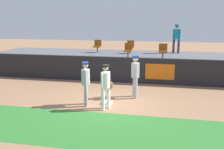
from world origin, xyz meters
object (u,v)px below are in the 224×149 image
at_px(player_coach_visitor, 135,74).
at_px(seat_front_right, 163,50).
at_px(player_runner_visitor, 86,81).
at_px(spectator_hooded, 177,36).
at_px(seat_back_left, 98,45).
at_px(player_fielder_home, 106,84).
at_px(seat_back_center, 130,46).
at_px(first_base, 107,102).
at_px(seat_front_center, 128,49).

relative_size(player_coach_visitor, seat_front_right, 2.19).
xyz_separation_m(player_runner_visitor, spectator_hooded, (3.72, 8.05, 1.24)).
bearing_deg(player_runner_visitor, player_coach_visitor, 110.29).
distance_m(player_runner_visitor, seat_back_left, 7.48).
distance_m(player_fielder_home, seat_front_right, 6.16).
bearing_deg(spectator_hooded, seat_back_center, 34.89).
xyz_separation_m(player_runner_visitor, player_coach_visitor, (1.79, 1.45, 0.05)).
relative_size(first_base, player_fielder_home, 0.23).
distance_m(seat_back_center, seat_front_center, 1.80).
distance_m(player_coach_visitor, seat_front_center, 4.20).
bearing_deg(player_coach_visitor, player_runner_visitor, -67.28).
height_order(player_fielder_home, seat_back_left, seat_back_left).
xyz_separation_m(player_runner_visitor, seat_back_left, (-1.45, 7.31, 0.62)).
bearing_deg(seat_front_center, spectator_hooded, 41.88).
bearing_deg(seat_front_right, seat_front_center, -179.99).
height_order(player_coach_visitor, seat_front_right, seat_front_right).
xyz_separation_m(player_fielder_home, spectator_hooded, (2.85, 8.32, 1.26)).
xyz_separation_m(player_fielder_home, seat_back_left, (-2.32, 7.59, 0.64)).
height_order(first_base, player_coach_visitor, player_coach_visitor).
bearing_deg(player_runner_visitor, spectator_hooded, 136.46).
distance_m(player_fielder_home, seat_front_center, 5.82).
relative_size(seat_back_left, spectator_hooded, 0.45).
relative_size(player_coach_visitor, seat_back_center, 2.19).
bearing_deg(seat_back_center, player_fielder_home, -89.26).
bearing_deg(player_coach_visitor, seat_back_left, -167.42).
bearing_deg(player_fielder_home, spectator_hooded, -170.39).
relative_size(seat_front_right, seat_back_left, 1.00).
height_order(first_base, player_fielder_home, player_fielder_home).
relative_size(first_base, player_coach_visitor, 0.22).
bearing_deg(seat_back_center, seat_back_left, 179.99).
distance_m(first_base, player_coach_visitor, 1.80).
relative_size(player_runner_visitor, seat_front_center, 2.08).
bearing_deg(seat_front_center, seat_back_center, 93.57).
relative_size(player_fielder_home, seat_front_right, 2.05).
height_order(seat_front_center, seat_back_left, same).
distance_m(seat_back_center, seat_front_right, 2.78).
distance_m(first_base, seat_back_left, 7.46).
distance_m(player_runner_visitor, seat_front_right, 6.26).
height_order(seat_back_center, seat_front_right, same).
xyz_separation_m(player_fielder_home, seat_front_center, (0.01, 5.79, 0.64)).
distance_m(player_coach_visitor, seat_back_left, 6.72).
xyz_separation_m(player_runner_visitor, seat_front_right, (2.90, 5.51, 0.62)).
bearing_deg(seat_back_center, player_coach_visitor, -80.26).
xyz_separation_m(seat_front_right, seat_front_center, (-2.01, -0.00, -0.00)).
distance_m(player_runner_visitor, player_coach_visitor, 2.30).
bearing_deg(player_coach_visitor, first_base, -59.62).
distance_m(player_coach_visitor, seat_back_center, 5.98).
relative_size(player_fielder_home, player_runner_visitor, 0.99).
height_order(player_runner_visitor, seat_front_right, seat_front_right).
height_order(player_runner_visitor, seat_back_center, seat_back_center).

